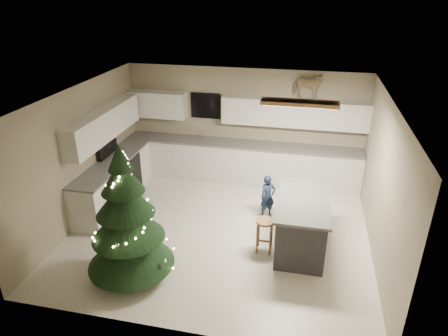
{
  "coord_description": "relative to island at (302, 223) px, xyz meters",
  "views": [
    {
      "loc": [
        1.44,
        -6.26,
        4.31
      ],
      "look_at": [
        0.0,
        0.35,
        1.15
      ],
      "focal_mm": 32.0,
      "sensor_mm": 36.0,
      "label": 1
    }
  ],
  "objects": [
    {
      "name": "cabinetry",
      "position": [
        -2.42,
        1.82,
        0.28
      ],
      "size": [
        5.5,
        3.2,
        2.0
      ],
      "color": "silver",
      "rests_on": "ground_plane"
    },
    {
      "name": "bar_stool",
      "position": [
        -0.61,
        -0.28,
        -0.01
      ],
      "size": [
        0.32,
        0.32,
        0.62
      ],
      "rotation": [
        0.0,
        0.0,
        0.21
      ],
      "color": "brown",
      "rests_on": "ground_plane"
    },
    {
      "name": "toddler",
      "position": [
        -0.7,
        0.85,
        -0.03
      ],
      "size": [
        0.39,
        0.37,
        0.9
      ],
      "primitive_type": "imported",
      "rotation": [
        0.0,
        0.0,
        0.62
      ],
      "color": "black",
      "rests_on": "ground_plane"
    },
    {
      "name": "room_shell",
      "position": [
        -1.49,
        0.18,
        1.27
      ],
      "size": [
        5.52,
        5.02,
        2.61
      ],
      "color": "tan",
      "rests_on": "ground_plane"
    },
    {
      "name": "ground_plane",
      "position": [
        -1.51,
        0.17,
        -0.48
      ],
      "size": [
        5.5,
        5.5,
        0.0
      ],
      "primitive_type": "plane",
      "color": "beige"
    },
    {
      "name": "rocking_horse",
      "position": [
        -0.14,
        2.5,
        1.83
      ],
      "size": [
        0.74,
        0.47,
        0.6
      ],
      "rotation": [
        0.0,
        0.0,
        1.32
      ],
      "color": "brown",
      "rests_on": "cabinetry"
    },
    {
      "name": "island",
      "position": [
        0.0,
        0.0,
        0.0
      ],
      "size": [
        0.9,
        1.7,
        0.95
      ],
      "color": "black",
      "rests_on": "ground_plane"
    },
    {
      "name": "christmas_tree",
      "position": [
        -2.62,
        -1.35,
        0.45
      ],
      "size": [
        1.42,
        1.37,
        2.27
      ],
      "rotation": [
        0.0,
        0.0,
        0.11
      ],
      "color": "#3F2816",
      "rests_on": "ground_plane"
    }
  ]
}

